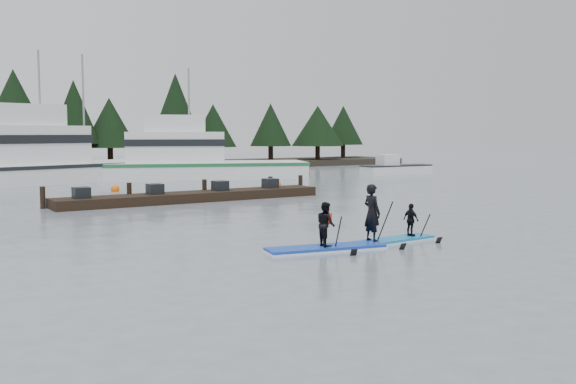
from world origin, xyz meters
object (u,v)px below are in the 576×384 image
paddleboard_solo (326,236)px  floating_dock (193,197)px  fishing_boat_medium (194,170)px  fishing_boat_large (47,171)px  paddleboard_duo (385,223)px

paddleboard_solo → floating_dock: bearing=92.2°
fishing_boat_medium → floating_dock: size_ratio=1.18×
paddleboard_solo → fishing_boat_large: bearing=103.4°
fishing_boat_large → paddleboard_duo: bearing=-97.3°
floating_dock → fishing_boat_medium: bearing=65.1°
fishing_boat_medium → paddleboard_solo: 30.51m
fishing_boat_large → paddleboard_solo: bearing=-101.5°
fishing_boat_large → paddleboard_duo: fishing_boat_large is taller
fishing_boat_large → fishing_boat_medium: size_ratio=1.14×
floating_dock → paddleboard_duo: bearing=-90.7°
floating_dock → paddleboard_solo: 14.62m
floating_dock → paddleboard_solo: (-2.23, -14.44, 0.20)m
paddleboard_duo → paddleboard_solo: bearing=177.2°
fishing_boat_large → floating_dock: 17.04m
fishing_boat_large → paddleboard_solo: fishing_boat_large is taller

